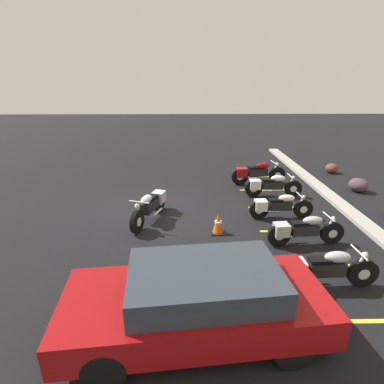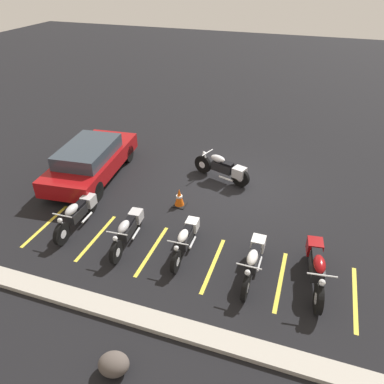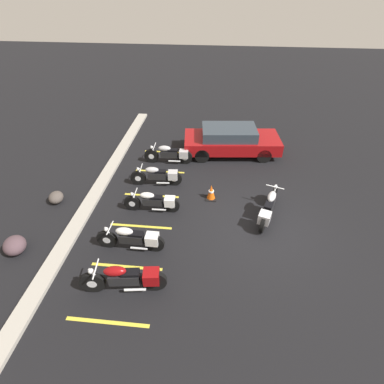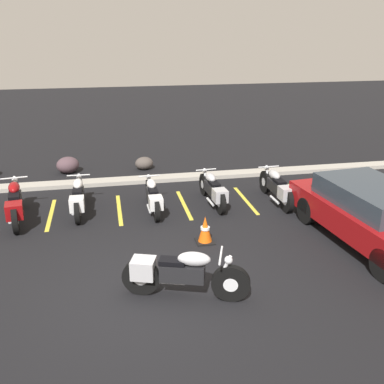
{
  "view_description": "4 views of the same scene",
  "coord_description": "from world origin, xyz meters",
  "px_view_note": "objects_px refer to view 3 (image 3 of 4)",
  "views": [
    {
      "loc": [
        8.96,
        0.94,
        4.08
      ],
      "look_at": [
        0.53,
        1.09,
        0.91
      ],
      "focal_mm": 28.0,
      "sensor_mm": 36.0,
      "label": 1
    },
    {
      "loc": [
        -2.14,
        10.99,
        6.75
      ],
      "look_at": [
        0.74,
        2.57,
        1.09
      ],
      "focal_mm": 35.0,
      "sensor_mm": 36.0,
      "label": 2
    },
    {
      "loc": [
        -7.53,
        1.61,
        6.94
      ],
      "look_at": [
        1.16,
        2.5,
        0.44
      ],
      "focal_mm": 28.0,
      "sensor_mm": 36.0,
      "label": 3
    },
    {
      "loc": [
        -0.59,
        -6.88,
        4.45
      ],
      "look_at": [
        1.32,
        2.79,
        0.83
      ],
      "focal_mm": 42.0,
      "sensor_mm": 36.0,
      "label": 4
    }
  ],
  "objects_px": {
    "traffic_cone": "(211,192)",
    "parked_bike_1": "(133,238)",
    "landscape_rock_1": "(56,197)",
    "parked_bike_4": "(170,154)",
    "car_red": "(231,140)",
    "parked_bike_2": "(154,202)",
    "parked_bike_0": "(127,278)",
    "parked_bike_3": "(159,176)",
    "landscape_rock_2": "(15,245)",
    "motorcycle_silver_featured": "(269,208)"
  },
  "relations": [
    {
      "from": "motorcycle_silver_featured",
      "to": "parked_bike_3",
      "type": "distance_m",
      "value": 4.41
    },
    {
      "from": "traffic_cone",
      "to": "parked_bike_3",
      "type": "bearing_deg",
      "value": 71.84
    },
    {
      "from": "parked_bike_1",
      "to": "parked_bike_4",
      "type": "height_order",
      "value": "parked_bike_4"
    },
    {
      "from": "parked_bike_0",
      "to": "landscape_rock_2",
      "type": "bearing_deg",
      "value": -22.13
    },
    {
      "from": "parked_bike_2",
      "to": "parked_bike_3",
      "type": "height_order",
      "value": "parked_bike_3"
    },
    {
      "from": "landscape_rock_1",
      "to": "parked_bike_1",
      "type": "bearing_deg",
      "value": -119.76
    },
    {
      "from": "landscape_rock_1",
      "to": "traffic_cone",
      "type": "distance_m",
      "value": 5.73
    },
    {
      "from": "parked_bike_0",
      "to": "parked_bike_2",
      "type": "height_order",
      "value": "parked_bike_0"
    },
    {
      "from": "parked_bike_2",
      "to": "motorcycle_silver_featured",
      "type": "bearing_deg",
      "value": 178.72
    },
    {
      "from": "motorcycle_silver_featured",
      "to": "parked_bike_2",
      "type": "bearing_deg",
      "value": 108.78
    },
    {
      "from": "parked_bike_2",
      "to": "parked_bike_3",
      "type": "relative_size",
      "value": 0.97
    },
    {
      "from": "car_red",
      "to": "landscape_rock_1",
      "type": "relative_size",
      "value": 7.45
    },
    {
      "from": "parked_bike_1",
      "to": "landscape_rock_2",
      "type": "height_order",
      "value": "parked_bike_1"
    },
    {
      "from": "car_red",
      "to": "parked_bike_4",
      "type": "bearing_deg",
      "value": -161.77
    },
    {
      "from": "traffic_cone",
      "to": "parked_bike_1",
      "type": "bearing_deg",
      "value": 141.52
    },
    {
      "from": "parked_bike_2",
      "to": "parked_bike_0",
      "type": "bearing_deg",
      "value": 88.09
    },
    {
      "from": "parked_bike_1",
      "to": "parked_bike_4",
      "type": "relative_size",
      "value": 0.98
    },
    {
      "from": "parked_bike_0",
      "to": "parked_bike_3",
      "type": "height_order",
      "value": "parked_bike_0"
    },
    {
      "from": "motorcycle_silver_featured",
      "to": "landscape_rock_1",
      "type": "distance_m",
      "value": 7.66
    },
    {
      "from": "parked_bike_1",
      "to": "landscape_rock_1",
      "type": "relative_size",
      "value": 3.5
    },
    {
      "from": "parked_bike_3",
      "to": "parked_bike_4",
      "type": "bearing_deg",
      "value": -100.73
    },
    {
      "from": "parked_bike_0",
      "to": "parked_bike_3",
      "type": "distance_m",
      "value": 4.93
    },
    {
      "from": "car_red",
      "to": "parked_bike_1",
      "type": "bearing_deg",
      "value": -120.35
    },
    {
      "from": "parked_bike_4",
      "to": "parked_bike_1",
      "type": "bearing_deg",
      "value": 85.45
    },
    {
      "from": "parked_bike_2",
      "to": "parked_bike_3",
      "type": "bearing_deg",
      "value": -85.66
    },
    {
      "from": "parked_bike_4",
      "to": "parked_bike_0",
      "type": "bearing_deg",
      "value": 88.06
    },
    {
      "from": "parked_bike_0",
      "to": "landscape_rock_2",
      "type": "relative_size",
      "value": 3.16
    },
    {
      "from": "parked_bike_1",
      "to": "parked_bike_4",
      "type": "bearing_deg",
      "value": -92.6
    },
    {
      "from": "parked_bike_0",
      "to": "landscape_rock_1",
      "type": "xyz_separation_m",
      "value": [
        3.44,
        3.68,
        -0.27
      ]
    },
    {
      "from": "parked_bike_0",
      "to": "traffic_cone",
      "type": "relative_size",
      "value": 3.77
    },
    {
      "from": "parked_bike_4",
      "to": "car_red",
      "type": "xyz_separation_m",
      "value": [
        1.16,
        -2.62,
        0.23
      ]
    },
    {
      "from": "landscape_rock_1",
      "to": "traffic_cone",
      "type": "xyz_separation_m",
      "value": [
        0.8,
        -5.67,
        0.08
      ]
    },
    {
      "from": "motorcycle_silver_featured",
      "to": "parked_bike_1",
      "type": "height_order",
      "value": "motorcycle_silver_featured"
    },
    {
      "from": "parked_bike_3",
      "to": "landscape_rock_2",
      "type": "xyz_separation_m",
      "value": [
        -3.95,
        3.65,
        -0.16
      ]
    },
    {
      "from": "parked_bike_2",
      "to": "parked_bike_3",
      "type": "xyz_separation_m",
      "value": [
        1.62,
        0.16,
        0.01
      ]
    },
    {
      "from": "landscape_rock_1",
      "to": "landscape_rock_2",
      "type": "relative_size",
      "value": 0.82
    },
    {
      "from": "parked_bike_3",
      "to": "landscape_rock_1",
      "type": "distance_m",
      "value": 3.86
    },
    {
      "from": "motorcycle_silver_featured",
      "to": "traffic_cone",
      "type": "height_order",
      "value": "motorcycle_silver_featured"
    },
    {
      "from": "parked_bike_0",
      "to": "traffic_cone",
      "type": "xyz_separation_m",
      "value": [
        4.24,
        -1.99,
        -0.2
      ]
    },
    {
      "from": "landscape_rock_1",
      "to": "landscape_rock_2",
      "type": "xyz_separation_m",
      "value": [
        -2.46,
        0.09,
        0.06
      ]
    },
    {
      "from": "car_red",
      "to": "traffic_cone",
      "type": "xyz_separation_m",
      "value": [
        -3.57,
        0.71,
        -0.39
      ]
    },
    {
      "from": "parked_bike_1",
      "to": "landscape_rock_1",
      "type": "distance_m",
      "value": 4.0
    },
    {
      "from": "parked_bike_3",
      "to": "traffic_cone",
      "type": "bearing_deg",
      "value": 157.7
    },
    {
      "from": "parked_bike_1",
      "to": "parked_bike_2",
      "type": "xyz_separation_m",
      "value": [
        1.85,
        -0.25,
        -0.02
      ]
    },
    {
      "from": "parked_bike_4",
      "to": "car_red",
      "type": "relative_size",
      "value": 0.48
    },
    {
      "from": "parked_bike_4",
      "to": "landscape_rock_2",
      "type": "distance_m",
      "value": 6.85
    },
    {
      "from": "parked_bike_0",
      "to": "landscape_rock_1",
      "type": "relative_size",
      "value": 3.84
    },
    {
      "from": "parked_bike_1",
      "to": "landscape_rock_2",
      "type": "distance_m",
      "value": 3.59
    },
    {
      "from": "parked_bike_4",
      "to": "landscape_rock_1",
      "type": "distance_m",
      "value": 4.94
    },
    {
      "from": "parked_bike_1",
      "to": "parked_bike_2",
      "type": "height_order",
      "value": "parked_bike_1"
    }
  ]
}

